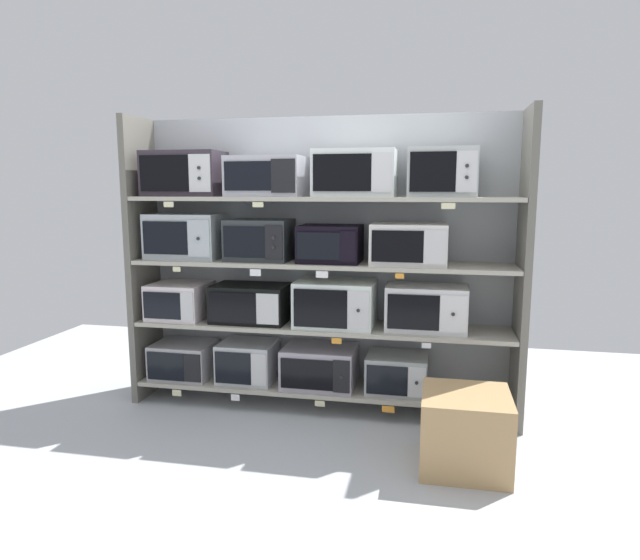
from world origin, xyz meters
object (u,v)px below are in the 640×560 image
microwave_5 (251,303)px  microwave_4 (180,301)px  microwave_11 (409,244)px  microwave_2 (320,366)px  microwave_1 (248,361)px  microwave_10 (330,244)px  microwave_7 (426,308)px  microwave_6 (336,303)px  microwave_14 (355,173)px  microwave_0 (184,359)px  microwave_15 (442,172)px  microwave_12 (184,174)px  microwave_3 (397,373)px  microwave_13 (267,177)px  microwave_8 (185,236)px  shipping_carton (465,431)px  microwave_9 (260,240)px

microwave_5 → microwave_4: bearing=180.0°
microwave_11 → microwave_2: bearing=-180.0°
microwave_1 → microwave_10: size_ratio=0.95×
microwave_7 → microwave_2: bearing=180.0°
microwave_6 → microwave_14: bearing=0.1°
microwave_0 → microwave_14: (1.35, 0.00, 1.44)m
microwave_1 → microwave_15: 2.02m
microwave_2 → microwave_4: size_ratio=1.27×
microwave_11 → microwave_0: bearing=-180.0°
microwave_14 → microwave_7: bearing=0.0°
microwave_1 → microwave_6: microwave_6 is taller
microwave_5 → microwave_14: bearing=0.0°
microwave_5 → microwave_12: size_ratio=0.97×
microwave_2 → microwave_3: size_ratio=1.23×
microwave_4 → microwave_13: size_ratio=0.78×
microwave_3 → microwave_15: microwave_15 is taller
microwave_4 → microwave_12: bearing=-0.1°
microwave_3 → microwave_5: microwave_5 is taller
microwave_8 → shipping_carton: microwave_8 is taller
microwave_4 → microwave_12: (0.08, -0.00, 0.97)m
microwave_6 → microwave_8: microwave_8 is taller
microwave_4 → shipping_carton: size_ratio=0.83×
microwave_7 → microwave_6: bearing=-180.0°
microwave_12 → microwave_15: size_ratio=1.26×
microwave_3 → microwave_8: size_ratio=0.79×
microwave_0 → microwave_5: microwave_5 is taller
microwave_0 → microwave_4: microwave_4 is taller
microwave_4 → microwave_13: (0.72, 0.00, 0.95)m
microwave_2 → microwave_6: microwave_6 is taller
microwave_9 → microwave_14: size_ratio=0.81×
microwave_8 → microwave_9: size_ratio=1.19×
microwave_2 → microwave_13: size_ratio=0.99×
microwave_1 → microwave_10: 1.13m
microwave_6 → microwave_0: bearing=180.0°
microwave_9 → microwave_11: bearing=0.0°
microwave_2 → microwave_6: bearing=-0.1°
microwave_0 → microwave_10: (1.17, 0.00, 0.94)m
microwave_5 → microwave_8: bearing=180.0°
microwave_3 → microwave_4: bearing=180.0°
microwave_11 → microwave_12: bearing=-180.0°
microwave_13 → microwave_0: bearing=-180.0°
microwave_4 → microwave_7: microwave_7 is taller
microwave_7 → microwave_3: bearing=-180.0°
microwave_12 → microwave_6: bearing=-0.0°
microwave_15 → shipping_carton: size_ratio=0.90×
microwave_6 → microwave_12: 1.49m
microwave_6 → microwave_15: bearing=0.0°
microwave_5 → microwave_3: bearing=0.0°
microwave_0 → microwave_15: microwave_15 is taller
microwave_2 → shipping_carton: (1.03, -0.75, -0.09)m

